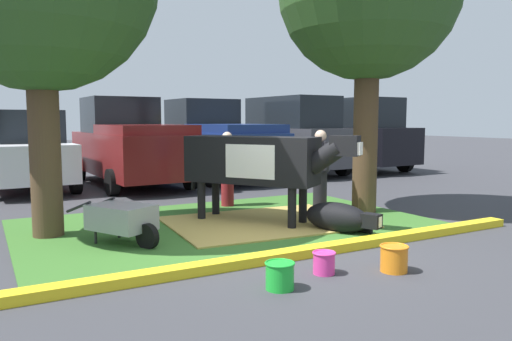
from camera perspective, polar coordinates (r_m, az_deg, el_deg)
The scene contains 17 objects.
ground_plane at distance 7.30m, azimuth 3.35°, elevation -8.36°, with size 80.00×80.00×0.00m, color #38383D.
grass_island at distance 8.61m, azimuth -3.33°, elevation -6.09°, with size 6.75×4.35×0.02m, color #386B28.
curb_yellow at distance 6.64m, azimuth 5.58°, elevation -9.29°, with size 7.95×0.24×0.12m, color yellow.
hay_bedding at distance 8.60m, azimuth 0.98°, elevation -5.99°, with size 3.20×2.40×0.04m, color tan.
cow_holstein at distance 8.50m, azimuth 0.10°, elevation 1.13°, with size 2.11×2.78×1.54m.
calf_lying at distance 8.04m, azimuth 9.44°, elevation -5.36°, with size 0.86×1.32×0.48m.
person_handler at distance 10.20m, azimuth -3.30°, elevation 0.41°, with size 0.52×0.34×1.54m.
person_visitor_near at distance 9.43m, azimuth 7.38°, elevation 0.12°, with size 0.34×0.53×1.60m.
wheelbarrow at distance 7.39m, azimuth -15.03°, elevation -5.31°, with size 1.13×1.54×0.63m.
bucket_green at distance 5.38m, azimuth 2.75°, elevation -11.88°, with size 0.33×0.33×0.29m.
bucket_pink at distance 5.94m, azimuth 7.80°, elevation -10.38°, with size 0.28×0.28×0.26m.
bucket_orange at distance 6.18m, azimuth 15.54°, elevation -9.63°, with size 0.34×0.34×0.32m.
hatchback_white at distance 14.00m, azimuth -24.85°, elevation 2.02°, with size 2.15×4.46×2.02m.
pickup_truck_maroon at distance 14.17m, azimuth -14.32°, elevation 2.95°, with size 2.37×5.47×2.42m.
pickup_truck_black at distance 15.24m, azimuth -4.83°, elevation 3.31°, with size 2.37×5.47×2.42m.
suv_dark_grey at distance 16.51m, azimuth 4.09°, elevation 4.05°, with size 2.25×4.67×2.52m.
suv_black at distance 18.04m, azimuth 11.22°, elevation 4.11°, with size 2.25×4.67×2.52m.
Camera 1 is at (-3.82, -5.95, 1.79)m, focal length 34.89 mm.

